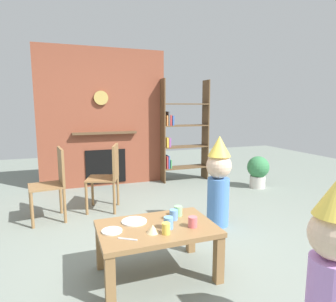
{
  "coord_description": "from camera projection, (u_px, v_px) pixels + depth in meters",
  "views": [
    {
      "loc": [
        -0.96,
        -2.64,
        1.4
      ],
      "look_at": [
        0.15,
        0.4,
        0.91
      ],
      "focal_mm": 31.1,
      "sensor_mm": 36.0,
      "label": 1
    }
  ],
  "objects": [
    {
      "name": "ground_plane",
      "position": [
        168.0,
        244.0,
        2.99
      ],
      "size": [
        12.0,
        12.0,
        0.0
      ],
      "primitive_type": "plane",
      "color": "gray"
    },
    {
      "name": "brick_fireplace_feature",
      "position": [
        104.0,
        119.0,
        5.14
      ],
      "size": [
        2.2,
        0.28,
        2.4
      ],
      "color": "brown",
      "rests_on": "ground_plane"
    },
    {
      "name": "bookshelf",
      "position": [
        181.0,
        134.0,
        5.48
      ],
      "size": [
        0.9,
        0.28,
        1.9
      ],
      "color": "brown",
      "rests_on": "ground_plane"
    },
    {
      "name": "coffee_table",
      "position": [
        157.0,
        234.0,
        2.4
      ],
      "size": [
        0.95,
        0.63,
        0.43
      ],
      "color": "olive",
      "rests_on": "ground_plane"
    },
    {
      "name": "paper_cup_near_left",
      "position": [
        174.0,
        215.0,
        2.52
      ],
      "size": [
        0.07,
        0.07,
        0.09
      ],
      "primitive_type": "cylinder",
      "color": "#669EE0",
      "rests_on": "coffee_table"
    },
    {
      "name": "paper_cup_near_right",
      "position": [
        168.0,
        223.0,
        2.33
      ],
      "size": [
        0.08,
        0.08,
        0.1
      ],
      "primitive_type": "cylinder",
      "color": "#669EE0",
      "rests_on": "coffee_table"
    },
    {
      "name": "paper_cup_center",
      "position": [
        178.0,
        211.0,
        2.61
      ],
      "size": [
        0.07,
        0.07,
        0.09
      ],
      "primitive_type": "cylinder",
      "color": "#8CD18C",
      "rests_on": "coffee_table"
    },
    {
      "name": "paper_cup_far_left",
      "position": [
        193.0,
        222.0,
        2.37
      ],
      "size": [
        0.08,
        0.08,
        0.09
      ],
      "primitive_type": "cylinder",
      "color": "#E5666B",
      "rests_on": "coffee_table"
    },
    {
      "name": "paper_cup_far_right",
      "position": [
        166.0,
        228.0,
        2.24
      ],
      "size": [
        0.06,
        0.06,
        0.09
      ],
      "primitive_type": "cylinder",
      "color": "#F2CC4C",
      "rests_on": "coffee_table"
    },
    {
      "name": "paper_plate_front",
      "position": [
        112.0,
        231.0,
        2.28
      ],
      "size": [
        0.16,
        0.16,
        0.01
      ],
      "primitive_type": "cylinder",
      "color": "white",
      "rests_on": "coffee_table"
    },
    {
      "name": "paper_plate_rear",
      "position": [
        134.0,
        221.0,
        2.47
      ],
      "size": [
        0.21,
        0.21,
        0.01
      ],
      "primitive_type": "cylinder",
      "color": "white",
      "rests_on": "coffee_table"
    },
    {
      "name": "birthday_cake_slice",
      "position": [
        153.0,
        229.0,
        2.26
      ],
      "size": [
        0.1,
        0.1,
        0.07
      ],
      "primitive_type": "cone",
      "color": "#EAC68C",
      "rests_on": "coffee_table"
    },
    {
      "name": "table_fork",
      "position": [
        128.0,
        239.0,
        2.15
      ],
      "size": [
        0.13,
        0.1,
        0.01
      ],
      "primitive_type": "cube",
      "rotation": [
        0.0,
        0.0,
        2.55
      ],
      "color": "silver",
      "rests_on": "coffee_table"
    },
    {
      "name": "child_with_cone_hat",
      "position": [
        332.0,
        260.0,
        1.64
      ],
      "size": [
        0.29,
        0.29,
        1.04
      ],
      "rotation": [
        0.0,
        0.0,
        2.17
      ],
      "color": "#B27FCC",
      "rests_on": "ground_plane"
    },
    {
      "name": "child_in_pink",
      "position": [
        219.0,
        179.0,
        3.41
      ],
      "size": [
        0.3,
        0.3,
        1.07
      ],
      "rotation": [
        0.0,
        0.0,
        -2.5
      ],
      "color": "#4C7FC6",
      "rests_on": "ground_plane"
    },
    {
      "name": "dining_chair_left",
      "position": [
        54.0,
        180.0,
        3.59
      ],
      "size": [
        0.45,
        0.45,
        0.9
      ],
      "rotation": [
        0.0,
        0.0,
        3.27
      ],
      "color": "olive",
      "rests_on": "ground_plane"
    },
    {
      "name": "dining_chair_middle",
      "position": [
        109.0,
        173.0,
        3.93
      ],
      "size": [
        0.5,
        0.5,
        0.9
      ],
      "rotation": [
        0.0,
        0.0,
        2.83
      ],
      "color": "olive",
      "rests_on": "ground_plane"
    },
    {
      "name": "potted_plant_tall",
      "position": [
        258.0,
        170.0,
        5.06
      ],
      "size": [
        0.38,
        0.38,
        0.55
      ],
      "color": "beige",
      "rests_on": "ground_plane"
    }
  ]
}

